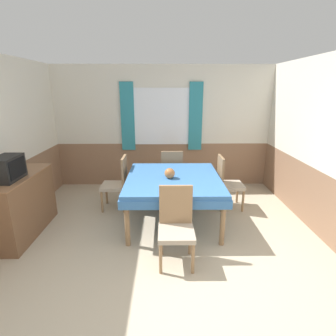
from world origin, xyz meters
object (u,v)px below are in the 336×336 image
(dining_table, at_px, (173,183))
(chair_head_window, at_px, (172,172))
(sideboard, at_px, (22,205))
(chair_left_far, at_px, (118,182))
(chair_right_far, at_px, (227,181))
(tv, at_px, (7,168))
(chair_head_near, at_px, (176,224))
(vase, at_px, (170,173))

(dining_table, xyz_separation_m, chair_head_window, (-0.00, 1.05, -0.15))
(dining_table, height_order, sideboard, sideboard)
(chair_left_far, bearing_deg, chair_head_window, -61.09)
(chair_right_far, distance_m, tv, 3.46)
(dining_table, xyz_separation_m, chair_head_near, (-0.00, -1.05, -0.15))
(chair_right_far, height_order, chair_head_near, same)
(chair_head_near, distance_m, tv, 2.38)
(tv, relative_size, vase, 2.86)
(dining_table, height_order, tv, tv)
(chair_right_far, bearing_deg, chair_left_far, -90.00)
(dining_table, relative_size, sideboard, 1.25)
(chair_left_far, xyz_separation_m, sideboard, (-1.27, -0.89, -0.04))
(vase, bearing_deg, chair_left_far, 148.49)
(dining_table, distance_m, sideboard, 2.29)
(chair_right_far, bearing_deg, vase, -61.60)
(chair_head_window, height_order, sideboard, chair_head_window)
(chair_right_far, xyz_separation_m, vase, (-1.05, -0.57, 0.34))
(chair_head_near, xyz_separation_m, sideboard, (-2.25, 0.67, -0.04))
(chair_head_near, distance_m, sideboard, 2.35)
(dining_table, bearing_deg, chair_right_far, 27.23)
(chair_head_near, relative_size, vase, 5.92)
(dining_table, bearing_deg, tv, -166.00)
(chair_head_near, xyz_separation_m, vase, (-0.06, 0.99, 0.34))
(chair_head_near, bearing_deg, vase, -86.44)
(tv, distance_m, vase, 2.26)
(chair_right_far, bearing_deg, sideboard, -74.69)
(chair_head_near, relative_size, chair_head_window, 1.00)
(chair_right_far, xyz_separation_m, chair_left_far, (-1.97, 0.00, 0.00))
(chair_left_far, xyz_separation_m, chair_head_window, (0.98, 0.54, 0.00))
(vase, bearing_deg, sideboard, -171.68)
(dining_table, xyz_separation_m, sideboard, (-2.25, -0.38, -0.19))
(chair_head_window, relative_size, vase, 5.92)
(tv, bearing_deg, chair_head_near, -12.21)
(dining_table, xyz_separation_m, chair_right_far, (0.98, 0.51, -0.15))
(dining_table, relative_size, chair_left_far, 1.69)
(chair_right_far, height_order, chair_head_window, same)
(sideboard, bearing_deg, dining_table, 9.56)
(chair_left_far, height_order, sideboard, chair_left_far)
(chair_right_far, xyz_separation_m, sideboard, (-3.24, -0.89, -0.04))
(dining_table, distance_m, chair_left_far, 1.12)
(chair_right_far, relative_size, vase, 5.92)
(chair_right_far, height_order, chair_left_far, same)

